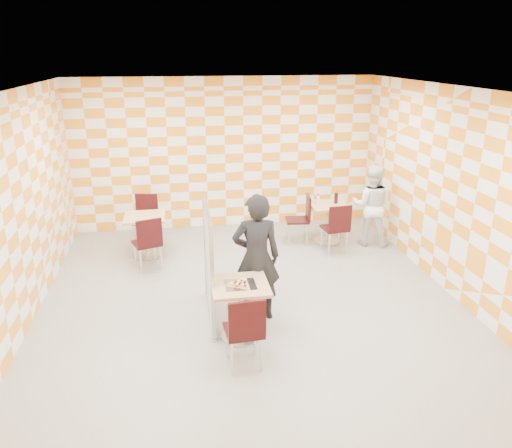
% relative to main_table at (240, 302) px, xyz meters
% --- Properties ---
extents(room_shell, '(7.00, 7.00, 7.00)m').
position_rel_main_table_xyz_m(room_shell, '(0.27, 1.40, 0.99)').
color(room_shell, gray).
rests_on(room_shell, ground).
extents(main_table, '(0.70, 0.70, 0.75)m').
position_rel_main_table_xyz_m(main_table, '(0.00, 0.00, 0.00)').
color(main_table, tan).
rests_on(main_table, ground).
extents(second_table, '(0.70, 0.70, 0.75)m').
position_rel_main_table_xyz_m(second_table, '(2.06, 3.06, 0.00)').
color(second_table, tan).
rests_on(second_table, ground).
extents(empty_table, '(0.70, 0.70, 0.75)m').
position_rel_main_table_xyz_m(empty_table, '(-1.29, 2.90, 0.00)').
color(empty_table, tan).
rests_on(empty_table, ground).
extents(chair_main_front, '(0.45, 0.46, 0.92)m').
position_rel_main_table_xyz_m(chair_main_front, '(-0.03, -0.68, 0.04)').
color(chair_main_front, black).
rests_on(chair_main_front, ground).
extents(chair_second_front, '(0.47, 0.48, 0.92)m').
position_rel_main_table_xyz_m(chair_second_front, '(2.05, 2.48, 0.04)').
color(chair_second_front, black).
rests_on(chair_second_front, ground).
extents(chair_second_side, '(0.47, 0.47, 0.92)m').
position_rel_main_table_xyz_m(chair_second_side, '(1.58, 3.11, 0.04)').
color(chair_second_side, black).
rests_on(chair_second_side, ground).
extents(chair_empty_near, '(0.54, 0.54, 0.92)m').
position_rel_main_table_xyz_m(chair_empty_near, '(-1.22, 2.27, 0.04)').
color(chair_empty_near, black).
rests_on(chair_empty_near, ground).
extents(chair_empty_far, '(0.49, 0.50, 0.92)m').
position_rel_main_table_xyz_m(chair_empty_far, '(-1.32, 3.60, 0.04)').
color(chair_empty_far, black).
rests_on(chair_empty_far, ground).
extents(partition, '(0.08, 1.38, 1.55)m').
position_rel_main_table_xyz_m(partition, '(-0.34, 0.61, 0.28)').
color(partition, white).
rests_on(partition, ground).
extents(man_dark, '(0.66, 0.45, 1.75)m').
position_rel_main_table_xyz_m(man_dark, '(0.28, 0.50, 0.37)').
color(man_dark, black).
rests_on(man_dark, ground).
extents(man_white, '(0.91, 0.83, 1.52)m').
position_rel_main_table_xyz_m(man_white, '(2.82, 2.85, 0.25)').
color(man_white, white).
rests_on(man_white, ground).
extents(pizza_on_foil, '(0.40, 0.40, 0.04)m').
position_rel_main_table_xyz_m(pizza_on_foil, '(-0.00, -0.02, 0.26)').
color(pizza_on_foil, silver).
rests_on(pizza_on_foil, main_table).
extents(sport_bottle, '(0.06, 0.06, 0.20)m').
position_rel_main_table_xyz_m(sport_bottle, '(1.87, 3.12, 0.33)').
color(sport_bottle, white).
rests_on(sport_bottle, second_table).
extents(soda_bottle, '(0.07, 0.07, 0.23)m').
position_rel_main_table_xyz_m(soda_bottle, '(2.21, 3.11, 0.34)').
color(soda_bottle, black).
rests_on(soda_bottle, second_table).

